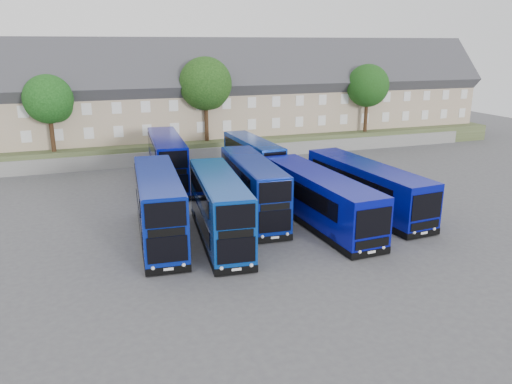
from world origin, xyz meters
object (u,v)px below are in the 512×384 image
object	(u,v)px
coach_east_a	(318,199)
tree_mid	(207,86)
dd_front_left	(159,208)
tree_far	(379,79)
tree_west	(50,101)
dd_front_mid	(219,210)
tree_east	(368,87)

from	to	relation	value
coach_east_a	tree_mid	distance (m)	24.44
dd_front_left	tree_far	bearing A→B (deg)	44.40
tree_far	tree_west	bearing A→B (deg)	-170.54
dd_front_left	tree_west	bearing A→B (deg)	111.64
dd_front_mid	tree_mid	xyz separation A→B (m)	(5.35, 24.38, 5.94)
dd_front_left	tree_west	xyz separation A→B (m)	(-6.97, 22.42, 4.86)
tree_west	tree_east	xyz separation A→B (m)	(36.00, 0.00, 0.34)
tree_far	coach_east_a	bearing A→B (deg)	-128.40
dd_front_mid	tree_west	distance (m)	26.61
coach_east_a	tree_mid	size ratio (longest dim) A/B	1.47
tree_east	tree_west	bearing A→B (deg)	-180.00
coach_east_a	dd_front_mid	bearing A→B (deg)	-176.30
dd_front_mid	dd_front_left	bearing A→B (deg)	163.96
dd_front_left	tree_far	world-z (taller)	tree_far
dd_front_left	tree_east	xyz separation A→B (m)	(29.03, 22.42, 5.19)
dd_front_mid	tree_east	distance (m)	35.22
dd_front_mid	coach_east_a	world-z (taller)	dd_front_mid
dd_front_left	tree_far	distance (m)	46.08
coach_east_a	tree_far	xyz separation A→B (m)	(23.80, 30.02, 5.93)
dd_front_left	tree_far	size ratio (longest dim) A/B	1.31
dd_front_mid	tree_east	world-z (taller)	tree_east
dd_front_mid	tree_mid	size ratio (longest dim) A/B	1.21
tree_mid	dd_front_left	bearing A→B (deg)	-111.51
tree_west	tree_far	distance (m)	42.58
dd_front_left	coach_east_a	size ratio (longest dim) A/B	0.84
dd_front_mid	tree_west	world-z (taller)	tree_west
tree_mid	tree_far	distance (m)	26.80
tree_far	dd_front_left	bearing A→B (deg)	-139.98
tree_west	tree_mid	world-z (taller)	tree_mid
dd_front_left	dd_front_mid	distance (m)	3.96
tree_east	coach_east_a	bearing A→B (deg)	-127.71
tree_east	tree_far	size ratio (longest dim) A/B	0.94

